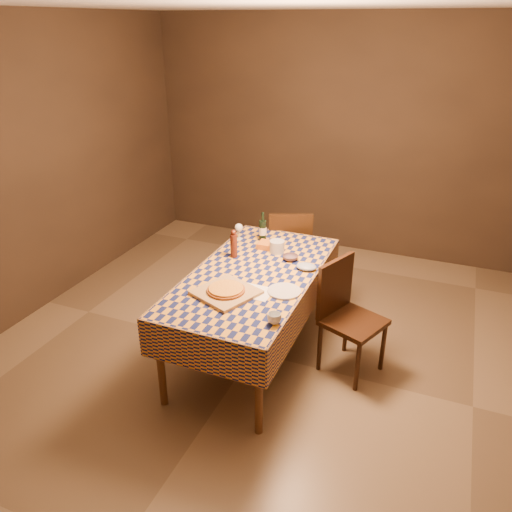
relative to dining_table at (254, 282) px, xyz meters
name	(u,v)px	position (x,y,z in m)	size (l,w,h in m)	color
room	(253,204)	(0.00, 0.00, 0.66)	(5.00, 5.10, 2.70)	brown
dining_table	(254,282)	(0.00, 0.00, 0.00)	(0.94, 1.84, 0.77)	brown
cutting_board	(226,292)	(-0.06, -0.38, 0.09)	(0.40, 0.40, 0.02)	tan
pizza	(226,289)	(-0.06, -0.38, 0.11)	(0.36, 0.36, 0.03)	brown
pepper_mill	(234,244)	(-0.27, 0.22, 0.19)	(0.07, 0.07, 0.25)	#481B11
bowl	(290,258)	(0.19, 0.34, 0.10)	(0.13, 0.13, 0.04)	#59424B
wine_glass	(239,228)	(-0.39, 0.59, 0.18)	(0.08, 0.08, 0.15)	silver
wine_bottle	(263,230)	(-0.17, 0.63, 0.18)	(0.07, 0.07, 0.27)	black
deli_tub	(277,247)	(0.03, 0.45, 0.13)	(0.13, 0.13, 0.11)	#BABEC1
takeout_container	(269,246)	(-0.06, 0.50, 0.10)	(0.20, 0.14, 0.05)	#CB6B1A
white_plate	(284,291)	(0.33, -0.19, 0.08)	(0.25, 0.25, 0.01)	silver
tumbler	(274,318)	(0.40, -0.62, 0.11)	(0.09, 0.09, 0.07)	silver
flour_patch	(254,292)	(0.11, -0.28, 0.08)	(0.28, 0.21, 0.00)	white
flour_bag	(306,267)	(0.37, 0.23, 0.10)	(0.17, 0.12, 0.05)	#95A4BF
chair_far	(289,248)	(-0.06, 1.08, -0.17)	(0.55, 0.55, 0.93)	black
chair_right	(346,310)	(0.73, 0.13, -0.17)	(0.56, 0.55, 0.93)	black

